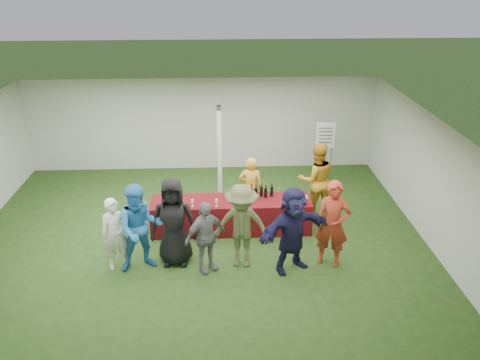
{
  "coord_description": "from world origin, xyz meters",
  "views": [
    {
      "loc": [
        0.5,
        -8.95,
        5.59
      ],
      "look_at": [
        0.94,
        0.37,
        1.25
      ],
      "focal_mm": 35.0,
      "sensor_mm": 36.0,
      "label": 1
    }
  ],
  "objects_px": {
    "serving_table": "(231,215)",
    "customer_2": "(174,222)",
    "staff_pourer": "(251,188)",
    "customer_0": "(116,234)",
    "customer_3": "(205,237)",
    "customer_6": "(332,224)",
    "staff_back": "(316,179)",
    "customer_4": "(242,226)",
    "customer_1": "(140,228)",
    "dump_bucket": "(301,200)",
    "customer_5": "(293,230)",
    "wine_list_sign": "(325,140)"
  },
  "relations": [
    {
      "from": "staff_pourer",
      "to": "customer_1",
      "type": "height_order",
      "value": "customer_1"
    },
    {
      "from": "customer_2",
      "to": "customer_3",
      "type": "bearing_deg",
      "value": -25.31
    },
    {
      "from": "serving_table",
      "to": "customer_2",
      "type": "height_order",
      "value": "customer_2"
    },
    {
      "from": "dump_bucket",
      "to": "wine_list_sign",
      "type": "height_order",
      "value": "wine_list_sign"
    },
    {
      "from": "serving_table",
      "to": "customer_5",
      "type": "relative_size",
      "value": 2.02
    },
    {
      "from": "customer_2",
      "to": "customer_6",
      "type": "relative_size",
      "value": 1.02
    },
    {
      "from": "customer_1",
      "to": "customer_4",
      "type": "distance_m",
      "value": 1.97
    },
    {
      "from": "customer_4",
      "to": "wine_list_sign",
      "type": "bearing_deg",
      "value": 65.34
    },
    {
      "from": "customer_0",
      "to": "serving_table",
      "type": "bearing_deg",
      "value": 9.98
    },
    {
      "from": "dump_bucket",
      "to": "customer_1",
      "type": "distance_m",
      "value": 3.55
    },
    {
      "from": "dump_bucket",
      "to": "staff_back",
      "type": "xyz_separation_m",
      "value": [
        0.5,
        0.89,
        0.07
      ]
    },
    {
      "from": "staff_pourer",
      "to": "customer_2",
      "type": "distance_m",
      "value": 2.41
    },
    {
      "from": "customer_3",
      "to": "staff_pourer",
      "type": "bearing_deg",
      "value": 30.92
    },
    {
      "from": "dump_bucket",
      "to": "serving_table",
      "type": "bearing_deg",
      "value": 171.87
    },
    {
      "from": "customer_1",
      "to": "customer_3",
      "type": "relative_size",
      "value": 1.21
    },
    {
      "from": "wine_list_sign",
      "to": "staff_pourer",
      "type": "bearing_deg",
      "value": -140.0
    },
    {
      "from": "staff_back",
      "to": "customer_6",
      "type": "bearing_deg",
      "value": 80.49
    },
    {
      "from": "staff_pourer",
      "to": "customer_6",
      "type": "xyz_separation_m",
      "value": [
        1.48,
        -1.95,
        0.13
      ]
    },
    {
      "from": "staff_back",
      "to": "customer_1",
      "type": "distance_m",
      "value": 4.37
    },
    {
      "from": "serving_table",
      "to": "customer_1",
      "type": "distance_m",
      "value": 2.35
    },
    {
      "from": "customer_2",
      "to": "customer_3",
      "type": "distance_m",
      "value": 0.72
    },
    {
      "from": "wine_list_sign",
      "to": "customer_3",
      "type": "distance_m",
      "value": 4.96
    },
    {
      "from": "dump_bucket",
      "to": "staff_pourer",
      "type": "relative_size",
      "value": 0.16
    },
    {
      "from": "customer_4",
      "to": "customer_6",
      "type": "height_order",
      "value": "customer_6"
    },
    {
      "from": "serving_table",
      "to": "customer_6",
      "type": "bearing_deg",
      "value": -36.13
    },
    {
      "from": "customer_0",
      "to": "staff_pourer",
      "type": "bearing_deg",
      "value": 13.54
    },
    {
      "from": "staff_pourer",
      "to": "customer_0",
      "type": "relative_size",
      "value": 1.03
    },
    {
      "from": "customer_2",
      "to": "customer_4",
      "type": "bearing_deg",
      "value": -6.29
    },
    {
      "from": "staff_pourer",
      "to": "customer_1",
      "type": "xyz_separation_m",
      "value": [
        -2.28,
        -1.92,
        0.13
      ]
    },
    {
      "from": "customer_5",
      "to": "staff_pourer",
      "type": "bearing_deg",
      "value": 81.74
    },
    {
      "from": "wine_list_sign",
      "to": "customer_5",
      "type": "bearing_deg",
      "value": -110.34
    },
    {
      "from": "serving_table",
      "to": "staff_back",
      "type": "distance_m",
      "value": 2.22
    },
    {
      "from": "wine_list_sign",
      "to": "customer_3",
      "type": "xyz_separation_m",
      "value": [
        -3.12,
        -3.82,
        -0.56
      ]
    },
    {
      "from": "customer_0",
      "to": "customer_4",
      "type": "height_order",
      "value": "customer_4"
    },
    {
      "from": "serving_table",
      "to": "customer_3",
      "type": "height_order",
      "value": "customer_3"
    },
    {
      "from": "customer_0",
      "to": "customer_2",
      "type": "relative_size",
      "value": 0.82
    },
    {
      "from": "serving_table",
      "to": "customer_5",
      "type": "xyz_separation_m",
      "value": [
        1.15,
        -1.57,
        0.52
      ]
    },
    {
      "from": "staff_pourer",
      "to": "customer_4",
      "type": "xyz_separation_m",
      "value": [
        -0.31,
        -1.91,
        0.11
      ]
    },
    {
      "from": "staff_back",
      "to": "customer_1",
      "type": "height_order",
      "value": "same"
    },
    {
      "from": "customer_4",
      "to": "staff_pourer",
      "type": "bearing_deg",
      "value": 89.38
    },
    {
      "from": "serving_table",
      "to": "customer_1",
      "type": "bearing_deg",
      "value": -142.13
    },
    {
      "from": "serving_table",
      "to": "customer_0",
      "type": "distance_m",
      "value": 2.7
    },
    {
      "from": "staff_pourer",
      "to": "staff_back",
      "type": "relative_size",
      "value": 0.86
    },
    {
      "from": "staff_back",
      "to": "customer_4",
      "type": "xyz_separation_m",
      "value": [
        -1.88,
        -2.07,
        -0.02
      ]
    },
    {
      "from": "customer_0",
      "to": "customer_3",
      "type": "height_order",
      "value": "customer_0"
    },
    {
      "from": "serving_table",
      "to": "staff_pourer",
      "type": "xyz_separation_m",
      "value": [
        0.48,
        0.52,
        0.41
      ]
    },
    {
      "from": "dump_bucket",
      "to": "customer_0",
      "type": "bearing_deg",
      "value": -163.69
    },
    {
      "from": "staff_pourer",
      "to": "customer_1",
      "type": "bearing_deg",
      "value": 49.93
    },
    {
      "from": "wine_list_sign",
      "to": "staff_back",
      "type": "height_order",
      "value": "staff_back"
    },
    {
      "from": "customer_0",
      "to": "staff_back",
      "type": "bearing_deg",
      "value": 4.61
    }
  ]
}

